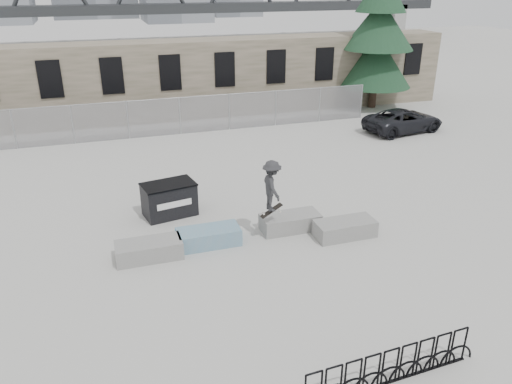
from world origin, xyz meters
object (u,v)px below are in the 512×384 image
(planter_far_left, at_px, (149,249))
(planter_center_right, at_px, (290,221))
(planter_offset, at_px, (345,228))
(dumpster, at_px, (169,199))
(suv, at_px, (404,120))
(planter_center_left, at_px, (209,236))
(spruce_tree, at_px, (379,30))
(bike_rack, at_px, (390,367))
(skateboarder, at_px, (272,186))

(planter_far_left, xyz_separation_m, planter_center_right, (4.80, 0.41, 0.00))
(planter_offset, xyz_separation_m, dumpster, (-5.27, 3.40, 0.31))
(dumpster, bearing_deg, suv, 14.50)
(dumpster, bearing_deg, planter_center_left, -82.35)
(planter_offset, relative_size, suv, 0.44)
(spruce_tree, bearing_deg, planter_center_left, -134.52)
(bike_rack, bearing_deg, planter_center_right, 85.27)
(bike_rack, xyz_separation_m, spruce_tree, (12.05, 21.60, 4.42))
(suv, bearing_deg, bike_rack, 137.87)
(planter_center_left, relative_size, dumpster, 0.99)
(suv, bearing_deg, spruce_tree, -20.96)
(bike_rack, distance_m, spruce_tree, 25.12)
(planter_center_right, bearing_deg, skateboarder, -152.81)
(planter_offset, bearing_deg, planter_far_left, 174.76)
(skateboarder, bearing_deg, planter_center_right, -62.39)
(planter_far_left, relative_size, suv, 0.44)
(suv, bearing_deg, planter_offset, 130.59)
(planter_center_right, bearing_deg, suv, 41.12)
(planter_center_right, relative_size, planter_offset, 1.00)
(planter_center_right, xyz_separation_m, dumpster, (-3.72, 2.41, 0.31))
(planter_center_left, bearing_deg, skateboarder, -7.84)
(dumpster, bearing_deg, planter_center_right, -43.48)
(planter_far_left, distance_m, dumpster, 3.04)
(planter_center_left, distance_m, suv, 15.93)
(dumpster, height_order, suv, suv)
(skateboarder, bearing_deg, dumpster, 45.75)
(dumpster, height_order, bike_rack, dumpster)
(planter_far_left, xyz_separation_m, skateboarder, (3.96, -0.02, 1.59))
(spruce_tree, xyz_separation_m, skateboarder, (-12.30, -14.85, -2.97))
(planter_center_right, distance_m, spruce_tree, 18.97)
(planter_far_left, distance_m, planter_offset, 6.38)
(planter_center_left, relative_size, bike_rack, 0.45)
(planter_offset, bearing_deg, planter_center_right, 147.35)
(planter_center_right, height_order, dumpster, dumpster)
(planter_center_left, bearing_deg, bike_rack, -72.00)
(skateboarder, bearing_deg, planter_far_left, 90.10)
(spruce_tree, height_order, skateboarder, spruce_tree)
(spruce_tree, bearing_deg, suv, -102.71)
(planter_far_left, distance_m, skateboarder, 4.27)
(dumpster, height_order, skateboarder, skateboarder)
(bike_rack, bearing_deg, planter_offset, 70.89)
(planter_center_right, bearing_deg, planter_far_left, -175.11)
(dumpster, bearing_deg, skateboarder, -55.20)
(dumpster, distance_m, bike_rack, 10.09)
(planter_offset, bearing_deg, skateboarder, 166.83)
(planter_far_left, xyz_separation_m, dumpster, (1.08, 2.82, 0.31))
(planter_offset, distance_m, spruce_tree, 18.88)
(planter_center_right, distance_m, skateboarder, 1.85)
(spruce_tree, bearing_deg, dumpster, -141.64)
(planter_center_left, relative_size, suv, 0.44)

